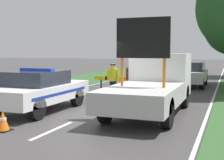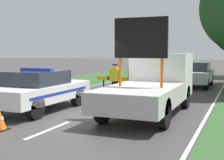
# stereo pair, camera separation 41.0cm
# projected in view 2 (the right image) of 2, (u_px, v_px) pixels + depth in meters

# --- Properties ---
(ground_plane) EXTENTS (160.00, 160.00, 0.00)m
(ground_plane) POSITION_uv_depth(u_px,v_px,m) (92.00, 113.00, 11.15)
(ground_plane) COLOR #3D3A3A
(lane_markings) EXTENTS (7.82, 56.21, 0.01)m
(lane_markings) POSITION_uv_depth(u_px,v_px,m) (169.00, 81.00, 22.92)
(lane_markings) COLOR silver
(lane_markings) RESTS_ON ground
(grass_verge_left) EXTENTS (4.65, 120.00, 0.03)m
(grass_verge_left) POSITION_uv_depth(u_px,v_px,m) (124.00, 73.00, 31.93)
(grass_verge_left) COLOR #2D5128
(grass_verge_left) RESTS_ON ground
(police_car) EXTENTS (1.89, 4.56, 1.58)m
(police_car) POSITION_uv_depth(u_px,v_px,m) (39.00, 89.00, 11.50)
(police_car) COLOR white
(police_car) RESTS_ON ground
(work_truck) EXTENTS (2.13, 5.56, 3.22)m
(work_truck) POSITION_uv_depth(u_px,v_px,m) (153.00, 83.00, 11.12)
(work_truck) COLOR white
(work_truck) RESTS_ON ground
(road_barrier) EXTENTS (3.39, 0.08, 0.98)m
(road_barrier) POSITION_uv_depth(u_px,v_px,m) (130.00, 80.00, 14.76)
(road_barrier) COLOR black
(road_barrier) RESTS_ON ground
(police_officer) EXTENTS (0.59, 0.37, 1.63)m
(police_officer) POSITION_uv_depth(u_px,v_px,m) (115.00, 78.00, 14.45)
(police_officer) COLOR #191E38
(police_officer) RESTS_ON ground
(pedestrian_civilian) EXTENTS (0.62, 0.40, 1.73)m
(pedestrian_civilian) POSITION_uv_depth(u_px,v_px,m) (134.00, 77.00, 14.18)
(pedestrian_civilian) COLOR brown
(pedestrian_civilian) RESTS_ON ground
(traffic_cone_near_police) EXTENTS (0.41, 0.41, 0.57)m
(traffic_cone_near_police) POSITION_uv_depth(u_px,v_px,m) (0.00, 120.00, 8.65)
(traffic_cone_near_police) COLOR black
(traffic_cone_near_police) RESTS_ON ground
(traffic_cone_centre_front) EXTENTS (0.44, 0.44, 0.60)m
(traffic_cone_centre_front) POSITION_uv_depth(u_px,v_px,m) (129.00, 88.00, 16.17)
(traffic_cone_centre_front) COLOR black
(traffic_cone_centre_front) RESTS_ON ground
(traffic_cone_near_truck) EXTENTS (0.38, 0.38, 0.53)m
(traffic_cone_near_truck) POSITION_uv_depth(u_px,v_px,m) (120.00, 99.00, 12.51)
(traffic_cone_near_truck) COLOR black
(traffic_cone_near_truck) RESTS_ON ground
(traffic_cone_behind_barrier) EXTENTS (0.41, 0.41, 0.57)m
(traffic_cone_behind_barrier) POSITION_uv_depth(u_px,v_px,m) (103.00, 106.00, 10.95)
(traffic_cone_behind_barrier) COLOR black
(traffic_cone_behind_barrier) RESTS_ON ground
(traffic_cone_lane_edge) EXTENTS (0.40, 0.40, 0.56)m
(traffic_cone_lane_edge) POSITION_uv_depth(u_px,v_px,m) (176.00, 94.00, 13.89)
(traffic_cone_lane_edge) COLOR black
(traffic_cone_lane_edge) RESTS_ON ground
(queued_car_sedan_silver) EXTENTS (1.91, 4.40, 1.52)m
(queued_car_sedan_silver) POSITION_uv_depth(u_px,v_px,m) (195.00, 74.00, 19.40)
(queued_car_sedan_silver) COLOR #B2B2B7
(queued_car_sedan_silver) RESTS_ON ground
(queued_car_suv_grey) EXTENTS (1.89, 4.40, 1.45)m
(queued_car_suv_grey) POSITION_uv_depth(u_px,v_px,m) (158.00, 67.00, 27.60)
(queued_car_suv_grey) COLOR slate
(queued_car_suv_grey) RESTS_ON ground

